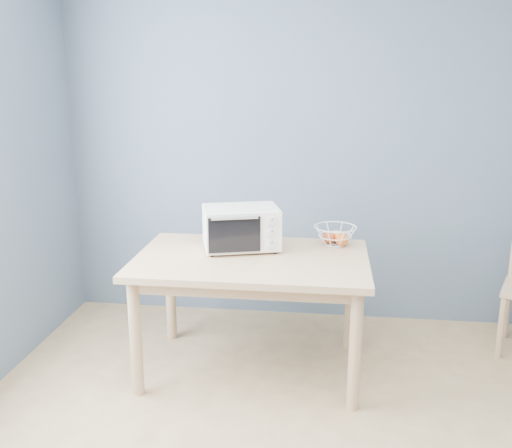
# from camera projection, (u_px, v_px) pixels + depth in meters

# --- Properties ---
(room) EXTENTS (4.01, 4.51, 2.61)m
(room) POSITION_uv_depth(u_px,v_px,m) (341.00, 230.00, 1.96)
(room) COLOR tan
(room) RESTS_ON ground
(dining_table) EXTENTS (1.40, 0.90, 0.75)m
(dining_table) POSITION_uv_depth(u_px,v_px,m) (252.00, 273.00, 3.46)
(dining_table) COLOR tan
(dining_table) RESTS_ON ground
(toaster_oven) EXTENTS (0.53, 0.45, 0.27)m
(toaster_oven) POSITION_uv_depth(u_px,v_px,m) (238.00, 227.00, 3.54)
(toaster_oven) COLOR white
(toaster_oven) RESTS_ON dining_table
(fruit_basket) EXTENTS (0.36, 0.36, 0.13)m
(fruit_basket) POSITION_uv_depth(u_px,v_px,m) (335.00, 235.00, 3.65)
(fruit_basket) COLOR silver
(fruit_basket) RESTS_ON dining_table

